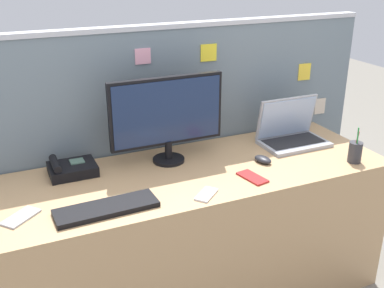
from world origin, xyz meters
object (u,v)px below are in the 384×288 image
object	(u,v)px
computer_mouse_right_hand	(263,159)
pen_cup	(355,152)
desktop_monitor	(167,114)
desk_phone	(71,169)
cell_phone_white_slab	(206,194)
cell_phone_red_case	(252,177)
keyboard_main	(107,208)
laptop	(291,132)
cell_phone_silver_slab	(21,217)

from	to	relation	value
computer_mouse_right_hand	pen_cup	size ratio (longest dim) A/B	0.53
desktop_monitor	desk_phone	size ratio (longest dim) A/B	2.65
cell_phone_white_slab	computer_mouse_right_hand	bearing A→B (deg)	74.84
cell_phone_red_case	pen_cup	bearing A→B (deg)	-15.97
keyboard_main	pen_cup	size ratio (longest dim) A/B	2.23
laptop	pen_cup	distance (m)	0.38
desktop_monitor	keyboard_main	bearing A→B (deg)	-138.67
keyboard_main	cell_phone_white_slab	size ratio (longest dim) A/B	3.30
computer_mouse_right_hand	cell_phone_white_slab	distance (m)	0.45
desktop_monitor	cell_phone_white_slab	xyz separation A→B (m)	(0.02, -0.41, -0.24)
desk_phone	cell_phone_silver_slab	distance (m)	0.41
desktop_monitor	keyboard_main	distance (m)	0.60
desktop_monitor	desk_phone	xyz separation A→B (m)	(-0.48, 0.04, -0.22)
laptop	computer_mouse_right_hand	distance (m)	0.33
desktop_monitor	keyboard_main	xyz separation A→B (m)	(-0.41, -0.36, -0.24)
cell_phone_red_case	cell_phone_silver_slab	bearing A→B (deg)	165.17
pen_cup	cell_phone_red_case	distance (m)	0.57
desktop_monitor	cell_phone_white_slab	distance (m)	0.48
laptop	cell_phone_red_case	world-z (taller)	laptop
keyboard_main	computer_mouse_right_hand	world-z (taller)	computer_mouse_right_hand
laptop	cell_phone_white_slab	world-z (taller)	laptop
pen_cup	cell_phone_silver_slab	size ratio (longest dim) A/B	1.24
desk_phone	cell_phone_white_slab	world-z (taller)	desk_phone
keyboard_main	computer_mouse_right_hand	bearing A→B (deg)	8.00
desktop_monitor	cell_phone_white_slab	world-z (taller)	desktop_monitor
computer_mouse_right_hand	desk_phone	bearing A→B (deg)	149.52
laptop	keyboard_main	world-z (taller)	laptop
desktop_monitor	computer_mouse_right_hand	bearing A→B (deg)	-26.85
laptop	desk_phone	world-z (taller)	laptop
desk_phone	cell_phone_white_slab	size ratio (longest dim) A/B	1.71
cell_phone_red_case	cell_phone_silver_slab	xyz separation A→B (m)	(-1.03, 0.07, 0.00)
desk_phone	cell_phone_red_case	xyz separation A→B (m)	(0.77, -0.39, -0.02)
computer_mouse_right_hand	cell_phone_red_case	world-z (taller)	computer_mouse_right_hand
desktop_monitor	cell_phone_silver_slab	bearing A→B (deg)	-159.13
desktop_monitor	computer_mouse_right_hand	distance (m)	0.53
laptop	cell_phone_silver_slab	world-z (taller)	laptop
keyboard_main	pen_cup	xyz separation A→B (m)	(1.26, -0.04, 0.04)
desk_phone	computer_mouse_right_hand	size ratio (longest dim) A/B	2.19
laptop	desk_phone	xyz separation A→B (m)	(-1.19, 0.09, -0.04)
desk_phone	pen_cup	world-z (taller)	pen_cup
desktop_monitor	computer_mouse_right_hand	size ratio (longest dim) A/B	5.82
pen_cup	computer_mouse_right_hand	bearing A→B (deg)	156.77
cell_phone_white_slab	cell_phone_red_case	bearing A→B (deg)	62.32
laptop	desk_phone	distance (m)	1.19
keyboard_main	cell_phone_red_case	world-z (taller)	keyboard_main
desk_phone	desktop_monitor	bearing A→B (deg)	-4.64
cell_phone_red_case	laptop	bearing A→B (deg)	24.34
pen_cup	keyboard_main	bearing A→B (deg)	178.32
pen_cup	cell_phone_white_slab	world-z (taller)	pen_cup
keyboard_main	computer_mouse_right_hand	distance (m)	0.85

